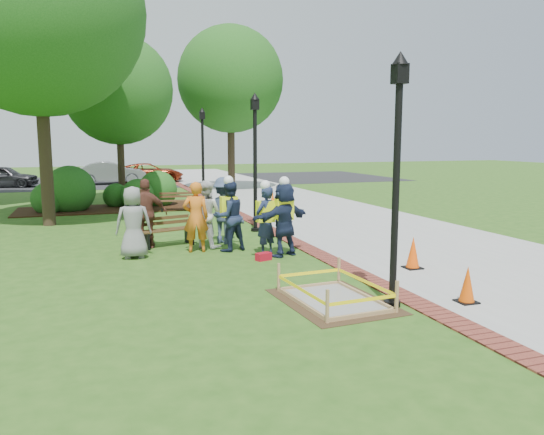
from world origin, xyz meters
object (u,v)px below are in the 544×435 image
object	(u,v)px
cone_front	(467,286)
hivis_worker_c	(229,214)
lamp_near	(397,162)
bench_near	(168,237)
wet_concrete_pad	(334,289)
hivis_worker_b	(265,218)
hivis_worker_a	(284,217)

from	to	relation	value
cone_front	hivis_worker_c	distance (m)	6.37
lamp_near	cone_front	bearing A→B (deg)	-11.79
bench_near	wet_concrete_pad	bearing A→B (deg)	-70.69
hivis_worker_b	hivis_worker_c	xyz separation A→B (m)	(-0.71, 0.82, 0.03)
wet_concrete_pad	hivis_worker_b	xyz separation A→B (m)	(0.04, 4.00, 0.69)
cone_front	hivis_worker_a	distance (m)	4.99
bench_near	hivis_worker_b	world-z (taller)	hivis_worker_b
cone_front	lamp_near	world-z (taller)	lamp_near
bench_near	hivis_worker_c	world-z (taller)	hivis_worker_c
bench_near	cone_front	distance (m)	8.02
hivis_worker_a	hivis_worker_c	xyz separation A→B (m)	(-1.13, 1.02, -0.01)
cone_front	wet_concrete_pad	bearing A→B (deg)	158.63
wet_concrete_pad	cone_front	world-z (taller)	cone_front
bench_near	hivis_worker_b	xyz separation A→B (m)	(2.13, -1.96, 0.68)
hivis_worker_c	bench_near	bearing A→B (deg)	141.23
hivis_worker_b	bench_near	bearing A→B (deg)	137.34
wet_concrete_pad	lamp_near	world-z (taller)	lamp_near
hivis_worker_a	hivis_worker_c	size ratio (longest dim) A/B	1.01
cone_front	hivis_worker_b	distance (m)	5.32
bench_near	cone_front	bearing A→B (deg)	-58.01
lamp_near	hivis_worker_a	distance (m)	4.64
cone_front	bench_near	bearing A→B (deg)	121.99
cone_front	hivis_worker_a	world-z (taller)	hivis_worker_a
cone_front	hivis_worker_c	bearing A→B (deg)	116.57
wet_concrete_pad	bench_near	bearing A→B (deg)	109.31
lamp_near	hivis_worker_b	bearing A→B (deg)	99.91
cone_front	hivis_worker_b	xyz separation A→B (m)	(-2.12, 4.84, 0.60)
bench_near	lamp_near	bearing A→B (deg)	-65.86
hivis_worker_b	hivis_worker_c	distance (m)	1.09
hivis_worker_a	hivis_worker_b	xyz separation A→B (m)	(-0.42, 0.20, -0.04)
hivis_worker_c	cone_front	bearing A→B (deg)	-63.43
lamp_near	hivis_worker_a	size ratio (longest dim) A/B	2.17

